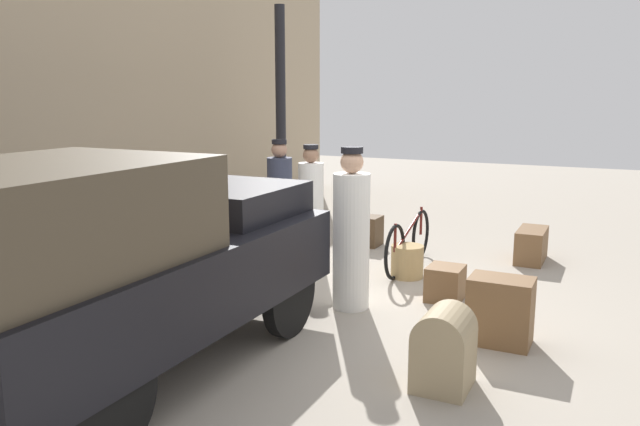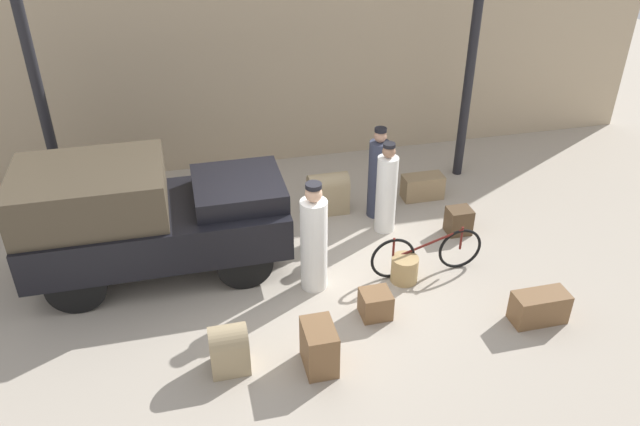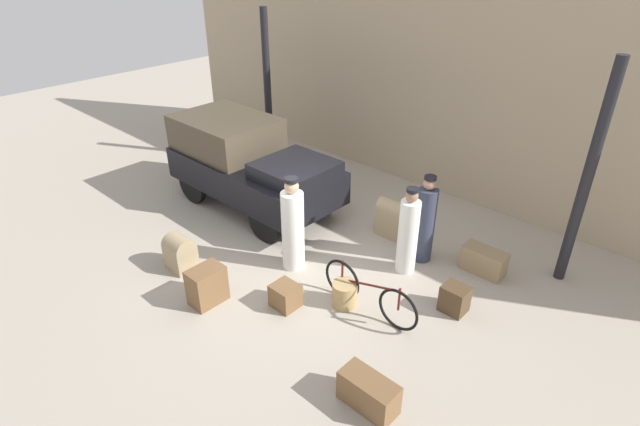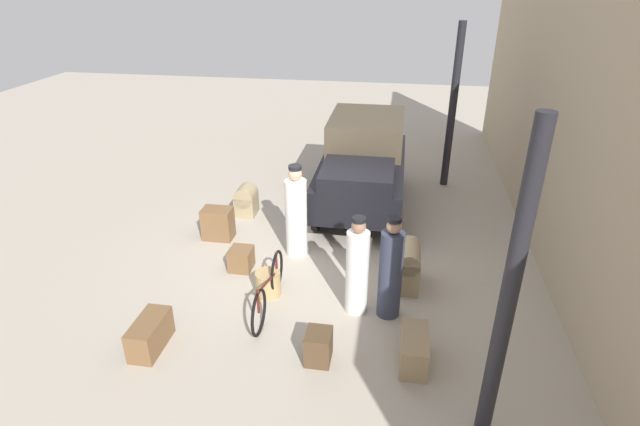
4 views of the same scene
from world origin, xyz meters
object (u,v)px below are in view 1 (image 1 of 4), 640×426
at_px(truck, 118,257).
at_px(trunk_large_brown, 445,283).
at_px(suitcase_tan_flat, 291,225).
at_px(suitcase_small_leather, 500,311).
at_px(trunk_wicker_pale, 231,239).
at_px(porter_carrying_trunk, 351,236).
at_px(bicycle, 409,242).
at_px(wicker_basket, 407,261).
at_px(porter_lifting_near_truck, 280,204).
at_px(suitcase_black_upright, 369,231).
at_px(trunk_barrel_dark, 444,348).
at_px(conductor_in_dark_uniform, 311,208).
at_px(trunk_umber_medium, 531,245).

bearing_deg(truck, trunk_large_brown, -31.45).
distance_m(trunk_large_brown, suitcase_tan_flat, 3.46).
bearing_deg(suitcase_small_leather, trunk_wicker_pale, 74.10).
xyz_separation_m(truck, porter_carrying_trunk, (2.32, -0.98, -0.21)).
xyz_separation_m(bicycle, wicker_basket, (-0.38, -0.11, -0.15)).
height_order(bicycle, porter_lifting_near_truck, porter_lifting_near_truck).
relative_size(truck, suitcase_black_upright, 8.40).
height_order(porter_carrying_trunk, trunk_barrel_dark, porter_carrying_trunk).
bearing_deg(wicker_basket, suitcase_tan_flat, 62.51).
xyz_separation_m(truck, bicycle, (4.03, -1.06, -0.63)).
bearing_deg(suitcase_black_upright, wicker_basket, -142.17).
bearing_deg(conductor_in_dark_uniform, suitcase_black_upright, -18.21).
relative_size(wicker_basket, suitcase_tan_flat, 0.54).
xyz_separation_m(truck, suitcase_black_upright, (4.98, -0.14, -0.76)).
bearing_deg(porter_carrying_trunk, suitcase_black_upright, 17.59).
bearing_deg(conductor_in_dark_uniform, suitcase_tan_flat, 40.27).
height_order(wicker_basket, porter_carrying_trunk, porter_carrying_trunk).
distance_m(wicker_basket, suitcase_small_leather, 2.16).
bearing_deg(trunk_large_brown, suitcase_small_leather, -142.21).
bearing_deg(conductor_in_dark_uniform, truck, -176.35).
distance_m(porter_lifting_near_truck, conductor_in_dark_uniform, 0.49).
distance_m(suitcase_black_upright, trunk_umber_medium, 2.32).
xyz_separation_m(wicker_basket, suitcase_tan_flat, (1.19, 2.28, 0.02)).
xyz_separation_m(porter_carrying_trunk, suitcase_small_leather, (-0.31, -1.60, -0.47)).
bearing_deg(wicker_basket, suitcase_black_upright, 37.83).
relative_size(bicycle, trunk_large_brown, 4.30).
bearing_deg(suitcase_black_upright, trunk_umber_medium, -86.77).
height_order(suitcase_small_leather, trunk_large_brown, suitcase_small_leather).
xyz_separation_m(suitcase_small_leather, suitcase_black_upright, (2.97, 2.44, -0.08)).
relative_size(porter_carrying_trunk, suitcase_tan_flat, 2.32).
bearing_deg(wicker_basket, porter_carrying_trunk, 171.81).
distance_m(conductor_in_dark_uniform, trunk_barrel_dark, 3.91).
xyz_separation_m(trunk_large_brown, suitcase_tan_flat, (1.85, 2.93, 0.03)).
xyz_separation_m(trunk_wicker_pale, suitcase_black_upright, (1.95, -1.16, -0.17)).
height_order(bicycle, trunk_umber_medium, bicycle).
bearing_deg(porter_carrying_trunk, conductor_in_dark_uniform, 39.30).
bearing_deg(trunk_large_brown, bicycle, 36.17).
bearing_deg(suitcase_tan_flat, bicycle, -110.32).
bearing_deg(suitcase_small_leather, bicycle, 36.96).
distance_m(conductor_in_dark_uniform, trunk_umber_medium, 3.03).
distance_m(bicycle, suitcase_tan_flat, 2.31).
bearing_deg(truck, suitcase_small_leather, -52.17).
height_order(truck, trunk_large_brown, truck).
height_order(porter_carrying_trunk, suitcase_tan_flat, porter_carrying_trunk).
distance_m(conductor_in_dark_uniform, suitcase_black_upright, 1.32).
xyz_separation_m(porter_carrying_trunk, trunk_wicker_pale, (0.72, 2.00, -0.39)).
height_order(suitcase_small_leather, suitcase_tan_flat, suitcase_small_leather).
bearing_deg(porter_lifting_near_truck, trunk_barrel_dark, -133.32).
bearing_deg(trunk_large_brown, porter_lifting_near_truck, 71.65).
xyz_separation_m(bicycle, suitcase_tan_flat, (0.80, 2.17, -0.13)).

